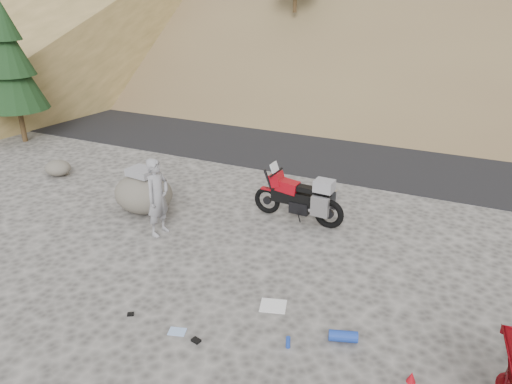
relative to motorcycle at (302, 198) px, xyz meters
The scene contains 14 objects.
ground 2.81m from the motorcycle, 104.30° to the right, with size 140.00×140.00×0.00m, color #484542.
road 6.41m from the motorcycle, 96.09° to the left, with size 120.00×7.00×0.05m, color black.
conifer_verge 12.04m from the motorcycle, behind, with size 2.20×2.20×5.04m.
motorcycle is the anchor object (origin of this frame).
man 3.55m from the motorcycle, 144.13° to the right, with size 0.69×0.45×1.89m, color gray.
boulder 4.09m from the motorcycle, 162.66° to the right, with size 1.91×1.77×1.20m.
small_rock 7.92m from the motorcycle, behind, with size 0.97×0.92×0.48m.
gear_white_cloth 3.70m from the motorcycle, 77.89° to the right, with size 0.48×0.43×0.02m, color white.
gear_blue_mat 4.56m from the motorcycle, 60.68° to the right, with size 0.19×0.19×0.49m, color #1A3BA1.
gear_bottle 4.75m from the motorcycle, 72.31° to the right, with size 0.08×0.08×0.21m, color #1A3BA1.
gear_funnel 5.61m from the motorcycle, 52.29° to the right, with size 0.15×0.15×0.19m, color #AE0B16.
gear_glove_a 5.06m from the motorcycle, 90.31° to the right, with size 0.15×0.11×0.04m, color black.
gear_glove_b 5.17m from the motorcycle, 106.81° to the right, with size 0.12×0.09×0.04m, color black.
gear_blue_cloth 5.01m from the motorcycle, 95.26° to the right, with size 0.30×0.22×0.01m, color #95B5E7.
Camera 1 is at (4.43, -8.04, 5.68)m, focal length 35.00 mm.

